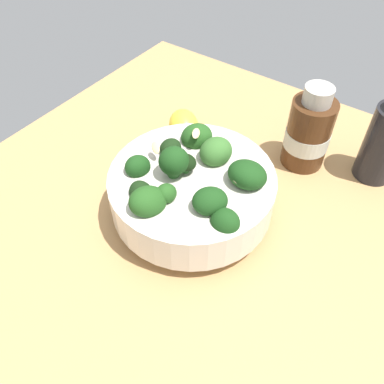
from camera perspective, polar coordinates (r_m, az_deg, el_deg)
ground_plane at (r=57.45cm, az=1.65°, el=-3.33°), size 68.44×68.44×4.56cm
bowl_of_broccoli at (r=51.19cm, az=0.03°, el=0.57°), size 21.03×21.03×11.70cm
lemon_wedge at (r=64.84cm, az=-1.20°, el=9.41°), size 7.63×7.60×4.71cm
bottle_tall at (r=60.77cm, az=16.17°, el=8.15°), size 6.47×6.47×12.90cm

